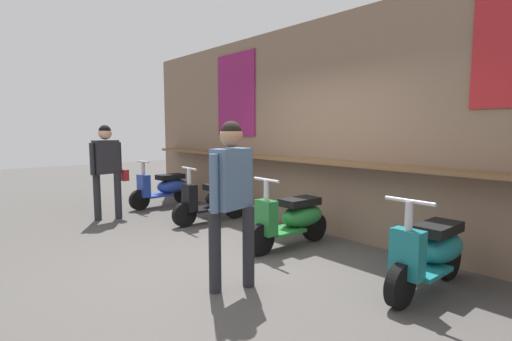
% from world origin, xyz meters
% --- Properties ---
extents(ground_plane, '(28.70, 28.70, 0.00)m').
position_xyz_m(ground_plane, '(0.00, 0.00, 0.00)').
color(ground_plane, '#474442').
extents(market_stall_facade, '(10.25, 0.61, 3.20)m').
position_xyz_m(market_stall_facade, '(0.00, 2.02, 1.60)').
color(market_stall_facade, '#7F6651').
rests_on(market_stall_facade, ground_plane).
extents(scooter_blue, '(0.46, 1.40, 0.97)m').
position_xyz_m(scooter_blue, '(-3.61, 1.08, 0.39)').
color(scooter_blue, '#233D9E').
rests_on(scooter_blue, ground_plane).
extents(scooter_black, '(0.48, 1.40, 0.97)m').
position_xyz_m(scooter_black, '(-1.85, 1.08, 0.39)').
color(scooter_black, black).
rests_on(scooter_black, ground_plane).
extents(scooter_green, '(0.46, 1.40, 0.97)m').
position_xyz_m(scooter_green, '(-0.01, 1.08, 0.39)').
color(scooter_green, '#237533').
rests_on(scooter_green, ground_plane).
extents(scooter_teal, '(0.46, 1.40, 0.97)m').
position_xyz_m(scooter_teal, '(1.83, 1.08, 0.39)').
color(scooter_teal, '#197075').
rests_on(scooter_teal, ground_plane).
extents(shopper_with_handbag, '(0.32, 0.66, 1.65)m').
position_xyz_m(shopper_with_handbag, '(-3.22, -0.23, 1.00)').
color(shopper_with_handbag, '#232328').
rests_on(shopper_with_handbag, ground_plane).
extents(shopper_browsing, '(0.28, 0.56, 1.66)m').
position_xyz_m(shopper_browsing, '(0.53, -0.38, 1.02)').
color(shopper_browsing, '#232328').
rests_on(shopper_browsing, ground_plane).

